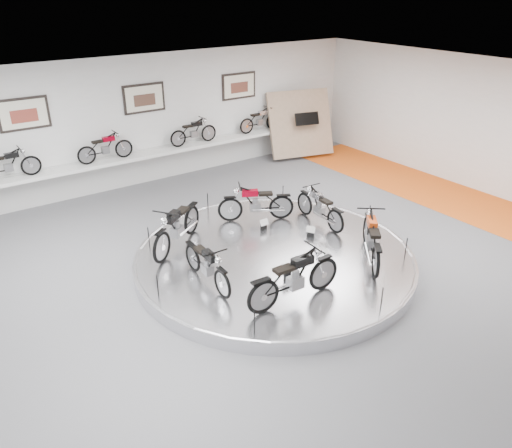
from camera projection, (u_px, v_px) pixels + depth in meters
floor at (282, 270)px, 11.38m from camera, size 16.00×16.00×0.00m
ceiling at (287, 92)px, 9.63m from camera, size 16.00×16.00×0.00m
wall_back at (146, 121)px, 15.64m from camera, size 16.00×0.00×16.00m
wall_right at (497, 130)px, 14.68m from camera, size 0.00×14.00×14.00m
orange_carpet_strip at (461, 201)px, 14.93m from camera, size 2.40×12.60×0.01m
dado_band at (150, 165)px, 16.26m from camera, size 15.68×0.04×1.10m
display_platform at (274, 259)px, 11.54m from camera, size 6.40×6.40×0.30m
platform_rim at (274, 254)px, 11.49m from camera, size 6.40×6.40×0.10m
shelf at (153, 154)px, 15.86m from camera, size 11.00×0.55×0.10m
poster_left at (24, 114)px, 13.48m from camera, size 1.35×0.06×0.88m
poster_center at (144, 98)px, 15.30m from camera, size 1.35×0.06×0.88m
poster_right at (239, 86)px, 17.13m from camera, size 1.35×0.06×0.88m
display_panel at (300, 124)px, 18.23m from camera, size 2.56×1.52×2.30m
shelf_bike_a at (8, 167)px, 13.49m from camera, size 1.22×0.43×0.73m
shelf_bike_b at (105, 149)px, 14.89m from camera, size 1.22×0.43×0.73m
shelf_bike_c at (194, 133)px, 16.46m from camera, size 1.22×0.43×0.73m
shelf_bike_d at (260, 121)px, 17.86m from camera, size 1.22×0.43×0.73m
bike_a at (320, 207)px, 12.69m from camera, size 0.66×1.62×0.93m
bike_b at (256, 203)px, 12.85m from camera, size 1.76×1.33×0.99m
bike_c at (177, 226)px, 11.50m from camera, size 1.91×1.62×1.10m
bike_d at (207, 264)px, 10.13m from camera, size 0.59×1.57×0.92m
bike_e at (295, 277)px, 9.53m from camera, size 1.85×0.71×1.08m
bike_f at (372, 238)px, 10.97m from camera, size 1.65×1.82×1.07m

